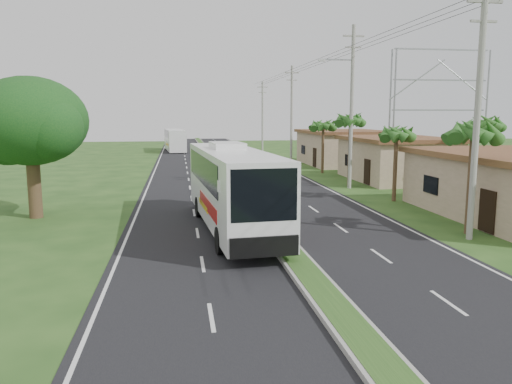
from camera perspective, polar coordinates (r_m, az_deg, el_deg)
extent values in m
plane|color=#224318|center=(19.34, 4.39, -7.79)|extent=(180.00, 180.00, 0.00)
cube|color=black|center=(38.67, -2.37, 0.61)|extent=(14.00, 160.00, 0.02)
cube|color=gray|center=(38.65, -2.37, 0.73)|extent=(1.20, 160.00, 0.17)
cube|color=#224318|center=(38.64, -2.37, 0.87)|extent=(0.95, 160.00, 0.02)
cube|color=silver|center=(38.51, -12.32, 0.36)|extent=(0.12, 160.00, 0.01)
cube|color=silver|center=(39.97, 7.22, 0.80)|extent=(0.12, 160.00, 0.01)
cube|color=tan|center=(44.18, 15.70, 3.49)|extent=(7.00, 10.00, 3.35)
cube|color=#562E1E|center=(44.05, 15.80, 5.86)|extent=(7.60, 10.60, 0.32)
cube|color=tan|center=(57.16, 9.90, 4.89)|extent=(8.00, 11.00, 3.50)
cube|color=#562E1E|center=(57.07, 9.95, 6.81)|extent=(8.60, 11.60, 0.32)
cylinder|color=#473321|center=(25.05, 23.28, 1.17)|extent=(0.26, 0.26, 5.00)
cylinder|color=#473321|center=(33.16, 15.62, 2.91)|extent=(0.26, 0.26, 4.60)
cylinder|color=#473321|center=(39.38, 10.65, 4.55)|extent=(0.26, 0.26, 5.40)
cylinder|color=#473321|center=(48.09, 7.64, 5.01)|extent=(0.26, 0.26, 4.80)
cylinder|color=#473321|center=(39.67, 24.57, 3.79)|extent=(0.26, 0.26, 5.20)
cylinder|color=#473321|center=(29.29, -24.03, 1.15)|extent=(0.70, 0.70, 4.00)
ellipsoid|color=#103D16|center=(29.08, -24.43, 7.41)|extent=(6.00, 6.00, 4.68)
sphere|color=#103D16|center=(30.25, -26.53, 6.34)|extent=(3.80, 3.80, 3.80)
sphere|color=#103D16|center=(27.82, -22.54, 6.87)|extent=(3.40, 3.40, 3.40)
cylinder|color=gray|center=(23.76, 23.97, 8.02)|extent=(0.28, 0.28, 11.00)
cube|color=gray|center=(24.22, 24.70, 19.19)|extent=(1.60, 0.12, 0.12)
cube|color=gray|center=(24.08, 24.57, 17.32)|extent=(1.20, 0.10, 0.10)
cylinder|color=gray|center=(38.23, 10.86, 9.37)|extent=(0.28, 0.28, 12.00)
cube|color=gray|center=(38.65, 11.09, 17.10)|extent=(1.60, 0.12, 0.12)
cube|color=gray|center=(38.54, 11.06, 15.93)|extent=(1.20, 0.10, 0.10)
cube|color=gray|center=(38.06, 9.26, 14.70)|extent=(2.40, 0.10, 0.10)
cylinder|color=gray|center=(57.47, 4.09, 8.76)|extent=(0.28, 0.28, 11.00)
cube|color=gray|center=(57.66, 4.14, 13.44)|extent=(1.60, 0.12, 0.12)
cube|color=gray|center=(57.60, 4.13, 12.64)|extent=(1.20, 0.10, 0.10)
cylinder|color=gray|center=(77.10, 0.74, 8.60)|extent=(0.28, 0.28, 10.50)
cube|color=gray|center=(77.21, 0.75, 11.90)|extent=(1.60, 0.12, 0.12)
cube|color=gray|center=(77.17, 0.75, 11.31)|extent=(1.20, 0.10, 0.10)
cylinder|color=gray|center=(52.08, 15.50, 9.02)|extent=(0.18, 0.18, 12.00)
cylinder|color=gray|center=(56.90, 24.83, 8.49)|extent=(0.18, 0.18, 12.00)
cylinder|color=gray|center=(52.99, 15.06, 9.03)|extent=(0.18, 0.18, 12.00)
cylinder|color=gray|center=(57.74, 24.28, 8.51)|extent=(0.18, 0.18, 12.00)
cube|color=gray|center=(54.75, 20.12, 8.78)|extent=(10.00, 0.14, 0.14)
cube|color=gray|center=(54.86, 20.29, 11.91)|extent=(10.00, 0.14, 0.14)
cube|color=gray|center=(55.13, 20.46, 15.02)|extent=(10.00, 0.14, 0.14)
cube|color=white|center=(23.84, -2.76, 0.74)|extent=(3.61, 13.04, 3.38)
cube|color=black|center=(24.37, -3.05, 2.67)|extent=(3.47, 10.47, 1.35)
cube|color=black|center=(17.58, 0.91, -0.36)|extent=(2.42, 0.31, 1.89)
cube|color=#A10E0D|center=(22.69, -2.18, -1.40)|extent=(3.13, 5.76, 0.59)
cube|color=gold|center=(24.30, -2.88, -1.37)|extent=(2.96, 3.41, 0.27)
cube|color=white|center=(24.92, -3.32, 5.34)|extent=(1.68, 2.68, 0.30)
cylinder|color=black|center=(20.00, -4.08, -5.56)|extent=(0.42, 1.14, 1.12)
cylinder|color=black|center=(20.50, 2.66, -5.19)|extent=(0.42, 1.14, 1.12)
cylinder|color=black|center=(27.28, -6.53, -1.72)|extent=(0.42, 1.14, 1.12)
cylinder|color=black|center=(27.65, -1.53, -1.53)|extent=(0.42, 1.14, 1.12)
cube|color=white|center=(77.89, -9.26, 5.90)|extent=(3.45, 11.52, 3.16)
cube|color=black|center=(78.34, -9.30, 6.61)|extent=(3.24, 8.57, 1.07)
cube|color=orange|center=(76.94, -9.19, 5.42)|extent=(2.98, 5.62, 0.35)
cylinder|color=black|center=(73.22, -9.78, 4.72)|extent=(0.38, 0.97, 0.95)
cylinder|color=black|center=(73.40, -8.09, 4.77)|extent=(0.38, 0.97, 0.95)
cylinder|color=black|center=(82.06, -10.23, 5.14)|extent=(0.38, 0.97, 0.95)
cylinder|color=black|center=(82.22, -8.72, 5.18)|extent=(0.38, 0.97, 0.95)
imported|color=black|center=(20.89, 0.25, -5.00)|extent=(1.79, 0.61, 1.06)
imported|color=maroon|center=(20.70, 0.25, -2.63)|extent=(0.65, 0.45, 1.73)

